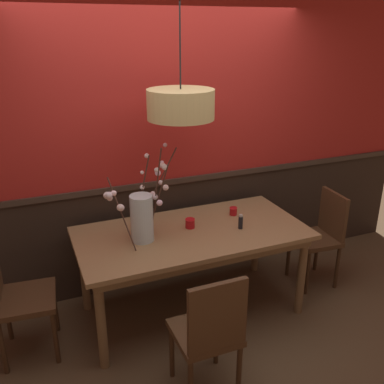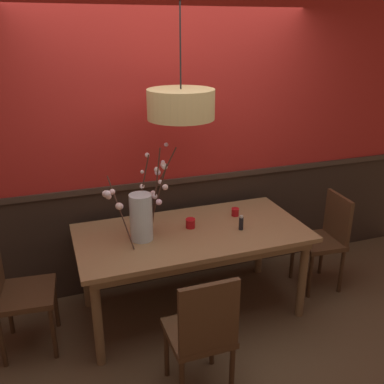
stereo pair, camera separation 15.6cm
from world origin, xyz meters
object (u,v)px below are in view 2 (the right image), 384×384
Objects in this scene: chair_far_side_right at (189,213)px; chair_head_west_end at (14,288)px; dining_table at (192,240)px; candle_holder_nearer_edge at (190,223)px; chair_near_side_left at (202,331)px; chair_head_east_end at (326,236)px; condiment_bottle at (241,223)px; vase_with_blossoms at (141,215)px; pendant_lamp at (181,104)px; candle_holder_nearer_center at (235,212)px.

chair_head_west_end is at bearing -152.80° from chair_far_side_right.
dining_table is at bearing -107.28° from chair_far_side_right.
candle_holder_nearer_edge is (-0.26, -0.80, 0.28)m from chair_far_side_right.
chair_near_side_left is at bearing -105.07° from candle_holder_nearer_edge.
chair_head_east_end is 1.37m from chair_far_side_right.
dining_table is 1.97× the size of chair_head_west_end.
candle_holder_nearer_edge is 0.42m from condiment_bottle.
vase_with_blossoms is (-0.16, 0.91, 0.45)m from chair_near_side_left.
vase_with_blossoms is 0.90m from pendant_lamp.
dining_table is 15.02× the size of condiment_bottle.
vase_with_blossoms is (-1.73, 0.03, 0.46)m from chair_head_east_end.
pendant_lamp reaches higher than chair_near_side_left.
chair_head_west_end is (-1.40, 0.01, -0.16)m from dining_table.
candle_holder_nearer_edge is (-1.31, 0.09, 0.30)m from chair_head_east_end.
dining_table is 0.14m from candle_holder_nearer_edge.
candle_holder_nearer_edge is (0.42, 0.06, -0.16)m from vase_with_blossoms.
candle_holder_nearer_center is at bearing -74.62° from chair_far_side_right.
dining_table is 22.76× the size of candle_holder_nearer_edge.
vase_with_blossoms reaches higher than dining_table.
chair_near_side_left is 11.42× the size of candle_holder_nearer_edge.
chair_near_side_left is 13.19× the size of candle_holder_nearer_center.
chair_head_west_end reaches higher than candle_holder_nearer_edge.
condiment_bottle is at bearing -82.88° from chair_far_side_right.
chair_head_west_end is 0.94× the size of pendant_lamp.
chair_head_east_end is at bearing -12.05° from candle_holder_nearer_center.
vase_with_blossoms is 0.83m from condiment_bottle.
chair_head_east_end is 0.90× the size of pendant_lamp.
chair_head_east_end is 0.97× the size of chair_near_side_left.
chair_far_side_right reaches higher than condiment_bottle.
candle_holder_nearer_edge is 0.99m from pendant_lamp.
vase_with_blossoms is at bearing -171.13° from pendant_lamp.
dining_table is at bearing 164.43° from condiment_bottle.
condiment_bottle is at bearing -15.57° from dining_table.
chair_head_east_end reaches higher than condiment_bottle.
pendant_lamp is at bearing -177.69° from candle_holder_nearer_edge.
chair_far_side_right reaches higher than candle_holder_nearer_edge.
dining_table is 1.95× the size of chair_far_side_right.
chair_head_west_end is at bearing 179.72° from dining_table.
dining_table is 1.41m from chair_head_west_end.
condiment_bottle is at bearing -20.26° from pendant_lamp.
chair_far_side_right is at bearing 73.59° from chair_near_side_left.
chair_head_west_end is at bearing 179.90° from vase_with_blossoms.
pendant_lamp is (-0.07, 0.06, 1.11)m from dining_table.
chair_near_side_left is 0.98× the size of chair_far_side_right.
pendant_lamp is at bearing 159.74° from condiment_bottle.
vase_with_blossoms reaches higher than chair_far_side_right.
chair_far_side_right is 1.53m from pendant_lamp.
condiment_bottle is (0.64, 0.79, 0.31)m from chair_near_side_left.
condiment_bottle is at bearing -8.04° from vase_with_blossoms.
dining_table is 1.99× the size of chair_near_side_left.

